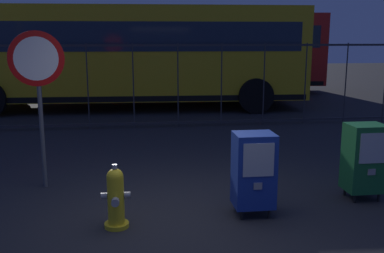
% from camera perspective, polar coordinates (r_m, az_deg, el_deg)
% --- Properties ---
extents(ground_plane, '(60.00, 60.00, 0.00)m').
position_cam_1_polar(ground_plane, '(5.32, -1.60, -12.24)').
color(ground_plane, '#262628').
extents(fire_hydrant, '(0.33, 0.32, 0.75)m').
position_cam_1_polar(fire_hydrant, '(5.13, -9.84, -9.10)').
color(fire_hydrant, yellow).
rests_on(fire_hydrant, ground_plane).
extents(newspaper_box_primary, '(0.48, 0.42, 1.02)m').
position_cam_1_polar(newspaper_box_primary, '(5.38, 7.98, -5.58)').
color(newspaper_box_primary, black).
rests_on(newspaper_box_primary, ground_plane).
extents(newspaper_box_secondary, '(0.48, 0.42, 1.02)m').
position_cam_1_polar(newspaper_box_secondary, '(6.29, 21.41, -3.78)').
color(newspaper_box_secondary, black).
rests_on(newspaper_box_secondary, ground_plane).
extents(stop_sign, '(0.71, 0.31, 2.23)m').
position_cam_1_polar(stop_sign, '(6.48, -19.32, 6.09)').
color(stop_sign, '#4C4F54').
rests_on(stop_sign, ground_plane).
extents(fence_barrier, '(18.03, 0.04, 2.00)m').
position_cam_1_polar(fence_barrier, '(10.55, -4.70, 5.36)').
color(fence_barrier, '#2D2D33').
rests_on(fence_barrier, ground_plane).
extents(bus_near, '(10.60, 3.13, 3.00)m').
position_cam_1_polar(bus_near, '(13.48, -8.47, 9.55)').
color(bus_near, gold).
rests_on(bus_near, ground_plane).
extents(bus_far, '(10.71, 3.66, 3.00)m').
position_cam_1_polar(bus_far, '(17.48, -0.93, 10.10)').
color(bus_far, red).
rests_on(bus_far, ground_plane).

